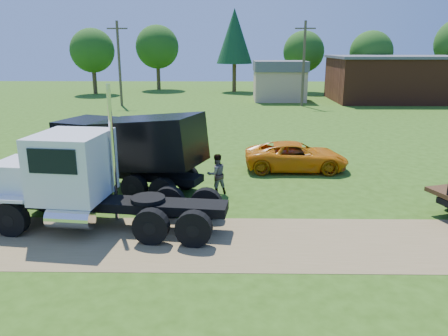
{
  "coord_description": "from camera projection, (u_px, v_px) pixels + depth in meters",
  "views": [
    {
      "loc": [
        -1.89,
        -13.51,
        6.39
      ],
      "look_at": [
        -2.14,
        3.61,
        1.6
      ],
      "focal_mm": 35.0,
      "sensor_mm": 36.0,
      "label": 1
    }
  ],
  "objects": [
    {
      "name": "ground",
      "position": [
        286.0,
        243.0,
        14.7
      ],
      "size": [
        140.0,
        140.0,
        0.0
      ],
      "primitive_type": "plane",
      "color": "#2C4E11",
      "rests_on": "ground"
    },
    {
      "name": "dirt_track",
      "position": [
        286.0,
        243.0,
        14.7
      ],
      "size": [
        120.0,
        4.2,
        0.01
      ],
      "primitive_type": "cube",
      "color": "olive",
      "rests_on": "ground"
    },
    {
      "name": "black_dump_truck",
      "position": [
        121.0,
        147.0,
        19.64
      ],
      "size": [
        8.51,
        5.15,
        3.65
      ],
      "rotation": [
        0.0,
        0.0,
        -0.35
      ],
      "color": "black",
      "rests_on": "ground"
    },
    {
      "name": "brick_building",
      "position": [
        396.0,
        78.0,
        52.24
      ],
      "size": [
        15.4,
        10.4,
        5.3
      ],
      "color": "brown",
      "rests_on": "ground"
    },
    {
      "name": "white_semi_tractor",
      "position": [
        76.0,
        180.0,
        15.68
      ],
      "size": [
        8.64,
        3.71,
        5.12
      ],
      "rotation": [
        0.0,
        0.0,
        -0.12
      ],
      "color": "black",
      "rests_on": "ground"
    },
    {
      "name": "tan_shed",
      "position": [
        279.0,
        80.0,
        52.51
      ],
      "size": [
        6.2,
        5.4,
        4.7
      ],
      "color": "tan",
      "rests_on": "ground"
    },
    {
      "name": "tree_row",
      "position": [
        276.0,
        47.0,
        60.52
      ],
      "size": [
        55.78,
        13.06,
        11.51
      ],
      "color": "#3B2B18",
      "rests_on": "ground"
    },
    {
      "name": "orange_pickup",
      "position": [
        296.0,
        156.0,
        23.15
      ],
      "size": [
        5.43,
        2.55,
        1.5
      ],
      "primitive_type": "imported",
      "rotation": [
        0.0,
        0.0,
        1.56
      ],
      "color": "orange",
      "rests_on": "ground"
    },
    {
      "name": "spectator_b",
      "position": [
        217.0,
        174.0,
        19.37
      ],
      "size": [
        1.09,
        0.99,
        1.83
      ],
      "primitive_type": "imported",
      "rotation": [
        0.0,
        0.0,
        3.56
      ],
      "color": "#999999",
      "rests_on": "ground"
    },
    {
      "name": "utility_poles",
      "position": [
        304.0,
        62.0,
        47.05
      ],
      "size": [
        42.2,
        0.28,
        9.0
      ],
      "color": "#473D28",
      "rests_on": "ground"
    }
  ]
}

